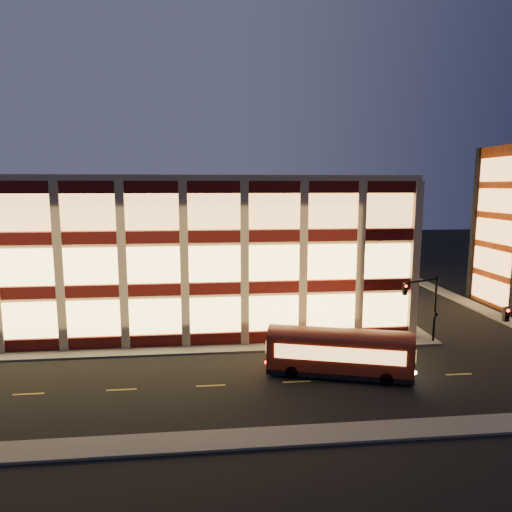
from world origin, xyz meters
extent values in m
plane|color=black|center=(0.00, 0.00, 0.00)|extent=(200.00, 200.00, 0.00)
cube|color=#514F4C|center=(-3.00, 1.00, 0.07)|extent=(54.00, 2.00, 0.15)
cube|color=#514F4C|center=(23.00, 17.00, 0.07)|extent=(2.00, 30.00, 0.15)
cube|color=#514F4C|center=(34.00, 17.00, 0.07)|extent=(2.00, 30.00, 0.15)
cube|color=#514F4C|center=(0.00, -13.00, 0.07)|extent=(100.00, 2.00, 0.15)
cube|color=tan|center=(-3.00, 17.00, 7.00)|extent=(50.00, 30.00, 14.00)
cube|color=tan|center=(-3.00, 17.00, 14.25)|extent=(50.40, 30.40, 0.50)
cube|color=#470C0A|center=(-3.00, 1.88, 0.65)|extent=(50.10, 0.25, 1.00)
cube|color=#FFD06B|center=(-3.00, 1.90, 2.75)|extent=(49.00, 0.20, 3.00)
cube|color=#470C0A|center=(22.12, 17.00, 0.65)|extent=(0.25, 30.10, 1.00)
cube|color=#FFD06B|center=(22.10, 17.00, 2.75)|extent=(0.20, 29.00, 3.00)
cube|color=#470C0A|center=(-3.00, 1.88, 5.05)|extent=(50.10, 0.25, 1.00)
cube|color=#FFD06B|center=(-3.00, 1.90, 7.15)|extent=(49.00, 0.20, 3.00)
cube|color=#470C0A|center=(22.12, 17.00, 5.05)|extent=(0.25, 30.10, 1.00)
cube|color=#FFD06B|center=(22.10, 17.00, 7.15)|extent=(0.20, 29.00, 3.00)
cube|color=#470C0A|center=(-3.00, 1.88, 9.45)|extent=(50.10, 0.25, 1.00)
cube|color=#FFD06B|center=(-3.00, 1.90, 11.55)|extent=(49.00, 0.20, 3.00)
cube|color=#470C0A|center=(22.12, 17.00, 9.45)|extent=(0.25, 30.10, 1.00)
cube|color=#FFD06B|center=(22.10, 17.00, 11.55)|extent=(0.20, 29.00, 3.00)
cube|color=black|center=(36.00, 16.00, 9.00)|extent=(0.60, 0.60, 18.00)
cube|color=#FFAD59|center=(35.92, 12.00, 1.80)|extent=(0.16, 6.60, 2.60)
cube|color=#FFAD59|center=(35.92, 12.00, 5.20)|extent=(0.16, 6.60, 2.60)
cube|color=#FFAD59|center=(35.92, 12.00, 8.60)|extent=(0.16, 6.60, 2.60)
cube|color=#FFAD59|center=(35.92, 12.00, 12.00)|extent=(0.16, 6.60, 2.60)
cube|color=#FFAD59|center=(35.92, 12.00, 15.40)|extent=(0.16, 6.60, 2.60)
cylinder|color=black|center=(23.50, 0.80, 3.00)|extent=(0.18, 0.18, 6.00)
cylinder|color=black|center=(21.75, 0.05, 5.70)|extent=(3.56, 1.63, 0.14)
cube|color=black|center=(20.00, -0.70, 5.20)|extent=(0.32, 0.32, 0.95)
sphere|color=#FF0C05|center=(20.00, -0.88, 5.50)|extent=(0.20, 0.20, 0.20)
cube|color=black|center=(23.50, 0.60, 2.60)|extent=(0.25, 0.18, 0.28)
cube|color=black|center=(23.50, -8.50, 5.20)|extent=(0.32, 0.32, 0.95)
sphere|color=#FF0C05|center=(23.50, -8.68, 5.50)|extent=(0.20, 0.20, 0.20)
cube|color=maroon|center=(13.22, -5.16, 1.74)|extent=(10.51, 5.33, 2.35)
cube|color=black|center=(13.22, -5.16, 0.36)|extent=(10.51, 5.33, 0.36)
cylinder|color=black|center=(9.77, -5.32, 0.46)|extent=(0.97, 0.55, 0.92)
cylinder|color=black|center=(10.40, -3.16, 0.46)|extent=(0.97, 0.55, 0.92)
cylinder|color=black|center=(16.03, -7.16, 0.46)|extent=(0.97, 0.55, 0.92)
cylinder|color=black|center=(16.67, -5.01, 0.46)|extent=(0.97, 0.55, 0.92)
cube|color=#FFAD59|center=(12.85, -6.42, 2.04)|extent=(8.64, 2.60, 1.02)
cube|color=#FFAD59|center=(13.59, -3.91, 2.04)|extent=(8.64, 2.60, 1.02)
camera|label=1|loc=(3.96, -35.77, 13.61)|focal=32.00mm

